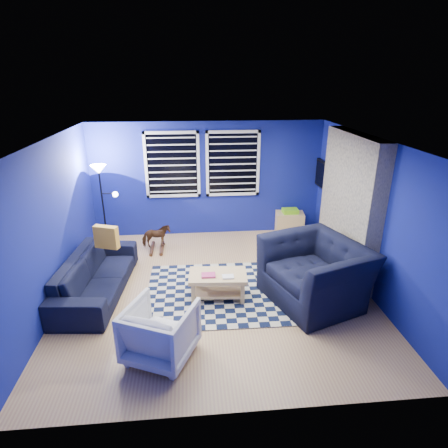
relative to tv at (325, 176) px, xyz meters
name	(u,v)px	position (x,y,z in m)	size (l,w,h in m)	color
floor	(216,290)	(-2.45, -2.00, -1.40)	(5.00, 5.00, 0.00)	tan
ceiling	(215,140)	(-2.45, -2.00, 1.10)	(5.00, 5.00, 0.00)	white
wall_back	(208,180)	(-2.45, 0.50, -0.15)	(5.00, 5.00, 0.00)	navy
wall_left	(51,226)	(-4.95, -2.00, -0.15)	(5.00, 5.00, 0.00)	navy
wall_right	(369,216)	(0.05, -2.00, -0.15)	(5.00, 5.00, 0.00)	navy
fireplace	(348,209)	(-0.09, -1.50, -0.20)	(0.65, 2.00, 2.50)	gray
window_left	(172,165)	(-3.20, 0.46, 0.20)	(1.17, 0.06, 1.42)	black
window_right	(233,164)	(-1.90, 0.46, 0.20)	(1.17, 0.06, 1.42)	black
tv	(325,176)	(0.00, 0.00, 0.00)	(0.07, 1.00, 0.58)	black
rug	(222,292)	(-2.35, -2.09, -1.39)	(2.50, 2.00, 0.02)	black
sofa	(96,275)	(-4.41, -1.89, -1.08)	(0.87, 2.21, 0.65)	black
armchair_big	(315,272)	(-0.91, -2.42, -0.91)	(1.31, 1.50, 0.97)	black
armchair_bent	(160,331)	(-3.26, -3.53, -1.03)	(0.80, 0.82, 0.75)	gray
rocking_horse	(156,236)	(-3.56, -0.33, -1.09)	(0.56, 0.26, 0.48)	#432915
coffee_table	(218,281)	(-2.44, -2.25, -1.08)	(0.95, 0.59, 0.46)	tan
cabinet	(289,223)	(-0.62, 0.25, -1.13)	(0.66, 0.48, 0.60)	tan
floor_lamp	(101,181)	(-4.58, -0.13, 0.04)	(0.48, 0.29, 1.76)	black
throw_pillow	(106,237)	(-4.26, -1.53, -0.56)	(0.41, 0.12, 0.39)	#C0892D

